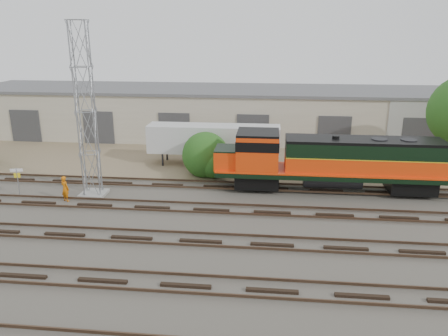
# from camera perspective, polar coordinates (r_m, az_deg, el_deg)

# --- Properties ---
(ground) EXTENTS (140.00, 140.00, 0.00)m
(ground) POSITION_cam_1_polar(r_m,az_deg,el_deg) (27.63, -2.08, -6.83)
(ground) COLOR #47423A
(ground) RESTS_ON ground
(dirt_strip) EXTENTS (80.00, 16.00, 0.02)m
(dirt_strip) POSITION_cam_1_polar(r_m,az_deg,el_deg) (41.65, 0.80, 1.72)
(dirt_strip) COLOR #726047
(dirt_strip) RESTS_ON ground
(tracks) EXTENTS (80.00, 20.40, 0.28)m
(tracks) POSITION_cam_1_polar(r_m,az_deg,el_deg) (24.93, -3.06, -9.50)
(tracks) COLOR black
(tracks) RESTS_ON ground
(warehouse) EXTENTS (58.40, 10.40, 5.30)m
(warehouse) POSITION_cam_1_polar(r_m,az_deg,el_deg) (48.79, 1.74, 7.27)
(warehouse) COLOR beige
(warehouse) RESTS_ON ground
(locomotive) EXTENTS (17.17, 3.01, 4.13)m
(locomotive) POSITION_cam_1_polar(r_m,az_deg,el_deg) (32.49, 13.64, 0.93)
(locomotive) COLOR black
(locomotive) RESTS_ON tracks
(signal_tower) EXTENTS (1.78, 1.78, 12.04)m
(signal_tower) POSITION_cam_1_polar(r_m,az_deg,el_deg) (31.50, -17.55, 6.64)
(signal_tower) COLOR gray
(signal_tower) RESTS_ON ground
(sign_post) EXTENTS (0.86, 0.20, 2.12)m
(sign_post) POSITION_cam_1_polar(r_m,az_deg,el_deg) (34.18, -25.39, -1.04)
(sign_post) COLOR gray
(sign_post) RESTS_ON ground
(worker) EXTENTS (0.79, 0.69, 1.83)m
(worker) POSITION_cam_1_polar(r_m,az_deg,el_deg) (32.20, -20.04, -2.55)
(worker) COLOR #D2670B
(worker) RESTS_ON ground
(semi_trailer) EXTENTS (11.49, 2.36, 3.53)m
(semi_trailer) POSITION_cam_1_polar(r_m,az_deg,el_deg) (38.14, -0.94, 3.66)
(semi_trailer) COLOR silver
(semi_trailer) RESTS_ON ground
(dumpster_red) EXTENTS (1.78, 1.71, 1.40)m
(dumpster_red) POSITION_cam_1_polar(r_m,az_deg,el_deg) (46.43, 26.51, 2.39)
(dumpster_red) COLOR maroon
(dumpster_red) RESTS_ON ground
(tree_mid) EXTENTS (3.99, 3.80, 3.80)m
(tree_mid) POSITION_cam_1_polar(r_m,az_deg,el_deg) (35.45, -2.16, 1.48)
(tree_mid) COLOR #382619
(tree_mid) RESTS_ON ground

